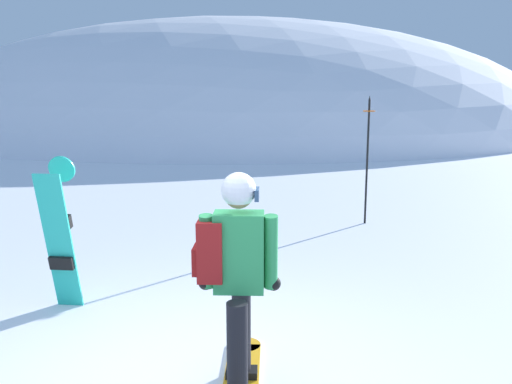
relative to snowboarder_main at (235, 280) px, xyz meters
name	(u,v)px	position (x,y,z in m)	size (l,w,h in m)	color
ridge_peak_main	(231,128)	(-4.47, 28.93, -0.92)	(36.52, 32.87, 12.61)	white
ridge_peak_far	(12,116)	(-26.81, 42.74, -0.92)	(27.75, 24.97, 10.31)	white
snowboarder_main	(235,280)	(0.00, 0.00, 0.00)	(0.64, 1.84, 1.71)	orange
spare_snowboard	(60,235)	(-2.02, 1.39, -0.10)	(0.28, 0.39, 1.62)	#23B7A3
piste_marker_near	(368,152)	(1.48, 5.52, 0.33)	(0.20, 0.20, 2.20)	black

